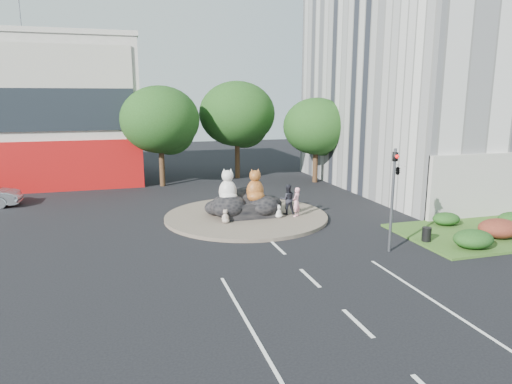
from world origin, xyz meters
TOP-DOWN VIEW (x-y plane):
  - ground at (0.00, 0.00)m, footprint 120.00×120.00m
  - roundabout_island at (0.00, 10.00)m, footprint 10.00×10.00m
  - rock_plinth at (0.00, 10.00)m, footprint 3.20×2.60m
  - grass_verge at (12.00, 3.00)m, footprint 10.00×6.00m
  - tree_left at (-3.93, 22.06)m, footprint 6.46×6.46m
  - tree_mid at (3.07, 24.06)m, footprint 6.84×6.84m
  - tree_right at (9.07, 20.06)m, footprint 5.70×5.70m
  - hedge_near_green at (9.00, 1.00)m, footprint 2.00×1.60m
  - hedge_red at (11.50, 2.00)m, footprint 2.20×1.76m
  - hedge_back_green at (10.50, 4.80)m, footprint 1.60×1.28m
  - traffic_light at (5.10, 2.00)m, footprint 0.44×1.24m
  - street_lamp at (12.82, 8.00)m, footprint 2.34×0.22m
  - cat_white at (-1.20, 9.79)m, footprint 1.60×1.52m
  - cat_tabby at (0.46, 9.60)m, footprint 1.23×1.07m
  - kitten_calico at (-1.63, 8.56)m, footprint 0.56×0.51m
  - kitten_white at (1.68, 8.78)m, footprint 0.65×0.66m
  - pedestrian_pink at (2.83, 8.78)m, footprint 0.77×0.76m
  - pedestrian_dark at (2.50, 9.44)m, footprint 1.00×0.82m
  - litter_bin at (7.50, 2.55)m, footprint 0.60×0.60m

SIDE VIEW (x-z plane):
  - ground at x=0.00m, z-range 0.00..0.00m
  - grass_verge at x=12.00m, z-range 0.00..0.12m
  - roundabout_island at x=0.00m, z-range 0.00..0.20m
  - hedge_back_green at x=10.50m, z-range 0.12..0.84m
  - litter_bin at x=7.50m, z-range 0.12..0.84m
  - hedge_near_green at x=9.00m, z-range 0.12..1.02m
  - kitten_white at x=1.68m, z-range 0.20..1.03m
  - hedge_red at x=11.50m, z-range 0.12..1.11m
  - kitten_calico at x=-1.63m, z-range 0.20..1.03m
  - rock_plinth at x=0.00m, z-range 0.20..1.10m
  - pedestrian_pink at x=2.83m, z-range 0.20..1.99m
  - pedestrian_dark at x=2.50m, z-range 0.20..2.08m
  - cat_tabby at x=0.46m, z-range 1.10..3.13m
  - cat_white at x=-1.20m, z-range 1.10..3.18m
  - traffic_light at x=5.10m, z-range 1.12..6.12m
  - street_lamp at x=12.82m, z-range 0.52..8.58m
  - tree_right at x=9.07m, z-range 0.98..8.28m
  - tree_left at x=-3.93m, z-range 1.11..9.38m
  - tree_mid at x=3.07m, z-range 1.18..9.94m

